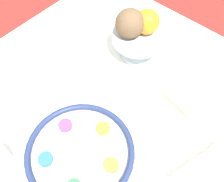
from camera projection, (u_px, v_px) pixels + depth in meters
name	position (u px, v px, depth m)	size (l,w,h in m)	color
ground_plane	(109.00, 170.00, 1.49)	(8.00, 8.00, 0.00)	maroon
dining_table	(108.00, 146.00, 1.19)	(1.13, 1.09, 0.71)	white
seder_plate	(80.00, 152.00, 0.79)	(0.33, 0.33, 0.03)	silver
fruit_stand	(138.00, 39.00, 0.96)	(0.19, 0.19, 0.11)	silver
orange_fruit	(147.00, 22.00, 0.91)	(0.09, 0.09, 0.09)	orange
coconut	(130.00, 23.00, 0.90)	(0.10, 0.10, 0.10)	brown
bread_plate	(188.00, 99.00, 0.90)	(0.17, 0.17, 0.02)	beige
napkin_roll	(200.00, 166.00, 0.76)	(0.20, 0.10, 0.05)	white
cup_near	(46.00, 52.00, 0.99)	(0.08, 0.08, 0.07)	silver
fork_left	(13.00, 112.00, 0.88)	(0.06, 0.18, 0.01)	silver
fork_right	(20.00, 106.00, 0.89)	(0.07, 0.18, 0.01)	silver
spoon	(210.00, 181.00, 0.75)	(0.16, 0.06, 0.01)	silver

